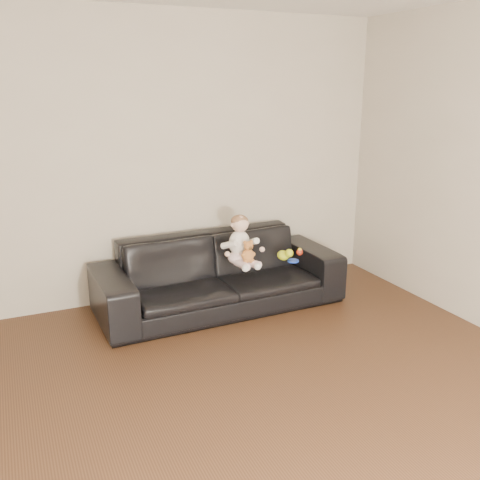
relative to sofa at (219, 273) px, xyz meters
name	(u,v)px	position (x,y,z in m)	size (l,w,h in m)	color
wall_back	(126,162)	(-0.67, 0.50, 0.98)	(5.00, 5.00, 0.00)	#BDB39F
sofa	(219,273)	(0.00, 0.00, 0.00)	(2.19, 0.86, 0.64)	black
baby	(241,243)	(0.16, -0.12, 0.30)	(0.33, 0.40, 0.44)	#FDD5D7
teddy_bear	(248,252)	(0.17, -0.25, 0.25)	(0.13, 0.13, 0.20)	#BD7336
toy_green	(283,255)	(0.56, -0.17, 0.15)	(0.11, 0.13, 0.09)	#C5DC19
toy_rattle	(300,252)	(0.76, -0.11, 0.13)	(0.06, 0.06, 0.06)	red
toy_blue_disc	(293,261)	(0.62, -0.25, 0.11)	(0.10, 0.10, 0.01)	blue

